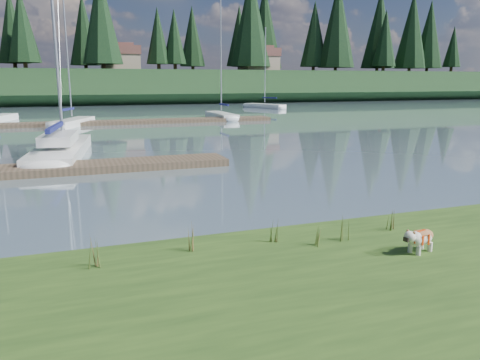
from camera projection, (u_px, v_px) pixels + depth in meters
name	position (u px, v px, depth m)	size (l,w,h in m)	color
ground	(101.00, 125.00, 39.05)	(200.00, 200.00, 0.00)	gray
bank	(279.00, 360.00, 5.87)	(60.00, 9.00, 0.35)	#30501A
ridge	(84.00, 87.00, 78.11)	(200.00, 20.00, 5.00)	#193218
bulldog	(420.00, 237.00, 9.02)	(0.82, 0.45, 0.48)	silver
sailboat_main	(63.00, 146.00, 23.27)	(3.19, 10.33, 14.49)	white
dock_near	(28.00, 170.00, 18.36)	(16.00, 2.00, 0.30)	#4C3D2C
dock_far	(125.00, 122.00, 39.68)	(26.00, 2.20, 0.30)	#4C3D2C
sailboat_bg_2	(75.00, 121.00, 38.31)	(4.08, 7.29, 11.02)	white
sailboat_bg_3	(219.00, 115.00, 45.48)	(1.59, 7.51, 11.06)	white
sailboat_bg_5	(261.00, 106.00, 62.50)	(4.15, 7.22, 10.44)	white
weed_0	(192.00, 238.00, 9.09)	(0.17, 0.14, 0.61)	#475B23
weed_1	(273.00, 232.00, 9.61)	(0.17, 0.14, 0.52)	#475B23
weed_2	(344.00, 229.00, 9.71)	(0.17, 0.14, 0.58)	#475B23
weed_3	(93.00, 253.00, 8.29)	(0.17, 0.14, 0.64)	#475B23
weed_4	(321.00, 237.00, 9.41)	(0.17, 0.14, 0.44)	#475B23
weed_5	(391.00, 220.00, 10.38)	(0.17, 0.14, 0.53)	#475B23
mud_lip	(193.00, 250.00, 9.94)	(60.00, 0.50, 0.14)	#33281C
conifer_3	(11.00, 27.00, 71.96)	(4.84, 4.84, 12.25)	#382619
conifer_4	(101.00, 16.00, 70.45)	(6.16, 6.16, 15.10)	#382619
conifer_5	(174.00, 37.00, 78.57)	(3.96, 3.96, 10.35)	#382619
conifer_6	(251.00, 19.00, 80.36)	(7.04, 7.04, 17.00)	#382619
conifer_7	(314.00, 34.00, 88.12)	(5.28, 5.28, 13.20)	#382619
conifer_8	(385.00, 38.00, 88.87)	(4.62, 4.62, 11.77)	#382619
conifer_9	(430.00, 34.00, 95.64)	(5.94, 5.94, 14.62)	#382619
house_1	(120.00, 58.00, 77.25)	(6.30, 5.30, 4.65)	gray
house_2	(259.00, 59.00, 83.33)	(6.30, 5.30, 4.65)	gray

